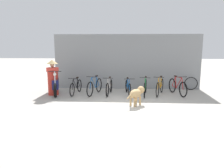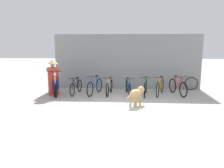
# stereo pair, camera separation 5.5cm
# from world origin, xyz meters

# --- Properties ---
(ground_plane) EXTENTS (60.00, 60.00, 0.00)m
(ground_plane) POSITION_xyz_m (0.00, 0.00, 0.00)
(ground_plane) COLOR #ADA89E
(shop_wall_back) EXTENTS (7.53, 0.20, 2.80)m
(shop_wall_back) POSITION_xyz_m (0.00, 3.60, 1.40)
(shop_wall_back) COLOR gray
(shop_wall_back) RESTS_ON ground
(bicycle_0) EXTENTS (0.46, 1.64, 0.79)m
(bicycle_0) POSITION_xyz_m (-2.36, 2.07, 0.33)
(bicycle_0) COLOR black
(bicycle_0) RESTS_ON ground
(bicycle_1) EXTENTS (0.57, 1.70, 0.88)m
(bicycle_1) POSITION_xyz_m (-1.48, 2.06, 0.36)
(bicycle_1) COLOR black
(bicycle_1) RESTS_ON ground
(bicycle_2) EXTENTS (0.46, 1.66, 0.82)m
(bicycle_2) POSITION_xyz_m (-0.81, 2.07, 0.34)
(bicycle_2) COLOR black
(bicycle_2) RESTS_ON ground
(bicycle_3) EXTENTS (0.46, 1.64, 0.80)m
(bicycle_3) POSITION_xyz_m (0.06, 2.08, 0.33)
(bicycle_3) COLOR black
(bicycle_3) RESTS_ON ground
(bicycle_4) EXTENTS (0.46, 1.70, 0.87)m
(bicycle_4) POSITION_xyz_m (0.83, 2.00, 0.36)
(bicycle_4) COLOR black
(bicycle_4) RESTS_ON ground
(bicycle_5) EXTENTS (0.65, 1.67, 0.87)m
(bicycle_5) POSITION_xyz_m (1.51, 2.16, 0.36)
(bicycle_5) COLOR black
(bicycle_5) RESTS_ON ground
(bicycle_6) EXTENTS (0.55, 1.68, 0.89)m
(bicycle_6) POSITION_xyz_m (2.31, 2.19, 0.36)
(bicycle_6) COLOR black
(bicycle_6) RESTS_ON ground
(motorcycle) EXTENTS (0.68, 1.85, 1.12)m
(motorcycle) POSITION_xyz_m (-3.27, 1.92, 0.44)
(motorcycle) COLOR black
(motorcycle) RESTS_ON ground
(stray_dog) EXTENTS (0.76, 0.96, 0.68)m
(stray_dog) POSITION_xyz_m (0.37, 0.34, 0.45)
(stray_dog) COLOR tan
(stray_dog) RESTS_ON ground
(person_in_robes) EXTENTS (0.73, 0.73, 1.60)m
(person_in_robes) POSITION_xyz_m (-3.36, 1.85, 0.82)
(person_in_robes) COLOR #B72D23
(person_in_robes) RESTS_ON ground
(spare_tire_left) EXTENTS (0.66, 0.09, 0.66)m
(spare_tire_left) POSITION_xyz_m (3.26, 3.36, 0.33)
(spare_tire_left) COLOR black
(spare_tire_left) RESTS_ON ground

